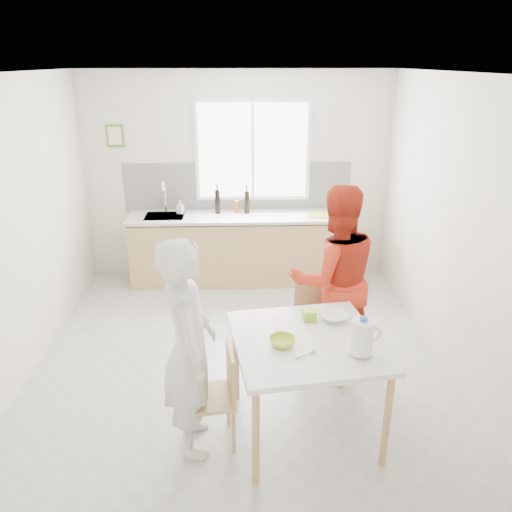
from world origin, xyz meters
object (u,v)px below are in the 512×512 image
at_px(bowl_green, 282,341).
at_px(wine_bottle_a, 218,201).
at_px(chair_far, 317,322).
at_px(bowl_white, 334,317).
at_px(chair_left, 217,392).
at_px(milk_jug, 363,336).
at_px(person_white, 189,349).
at_px(person_red, 334,280).
at_px(dining_table, 306,349).
at_px(wine_bottle_b, 247,202).

bearing_deg(bowl_green, wine_bottle_a, 100.59).
distance_m(chair_far, bowl_white, 0.67).
height_order(chair_left, milk_jug, milk_jug).
relative_size(person_white, bowl_green, 8.74).
bearing_deg(bowl_white, milk_jug, -79.03).
height_order(bowl_white, milk_jug, milk_jug).
bearing_deg(chair_far, person_red, 18.41).
height_order(milk_jug, wine_bottle_a, wine_bottle_a).
distance_m(bowl_white, wine_bottle_a, 2.96).
relative_size(chair_left, wine_bottle_a, 2.53).
xyz_separation_m(dining_table, bowl_white, (0.26, 0.29, 0.11)).
xyz_separation_m(chair_left, bowl_green, (0.49, 0.02, 0.42)).
bearing_deg(chair_far, person_white, -146.40).
height_order(person_white, wine_bottle_a, person_white).
relative_size(chair_far, bowl_green, 4.68).
bearing_deg(person_white, dining_table, -90.00).
height_order(bowl_green, milk_jug, milk_jug).
height_order(person_red, bowl_white, person_red).
xyz_separation_m(chair_left, wine_bottle_b, (0.29, 3.15, 0.62)).
bearing_deg(bowl_white, dining_table, -131.84).
bearing_deg(milk_jug, wine_bottle_b, 94.61).
bearing_deg(wine_bottle_a, dining_table, -75.74).
distance_m(chair_left, wine_bottle_b, 3.23).
bearing_deg(chair_left, dining_table, 90.00).
bearing_deg(dining_table, wine_bottle_b, 97.36).
bearing_deg(milk_jug, bowl_white, 92.61).
distance_m(dining_table, person_red, 1.02).
bearing_deg(chair_left, person_red, 126.06).
height_order(person_white, milk_jug, person_white).
distance_m(dining_table, wine_bottle_a, 3.17).
height_order(dining_table, wine_bottle_a, wine_bottle_a).
bearing_deg(person_red, wine_bottle_b, -78.35).
xyz_separation_m(wine_bottle_a, wine_bottle_b, (0.38, -0.00, -0.01)).
bearing_deg(bowl_white, person_white, -159.71).
xyz_separation_m(chair_left, person_red, (1.06, 1.04, 0.45)).
distance_m(chair_left, milk_jug, 1.18).
bearing_deg(person_red, wine_bottle_a, -69.81).
bearing_deg(wine_bottle_a, bowl_green, -79.41).
bearing_deg(dining_table, milk_jug, -32.52).
relative_size(milk_jug, wine_bottle_a, 0.88).
bearing_deg(person_red, bowl_white, 71.46).
relative_size(dining_table, wine_bottle_a, 3.84).
bearing_deg(person_white, person_red, -57.92).
distance_m(chair_left, bowl_green, 0.65).
distance_m(bowl_green, wine_bottle_b, 3.14).
relative_size(chair_left, chair_far, 0.89).
height_order(dining_table, chair_left, dining_table).
bearing_deg(person_white, bowl_green, -94.19).
bearing_deg(chair_far, milk_jug, -91.34).
bearing_deg(wine_bottle_b, bowl_white, -76.66).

